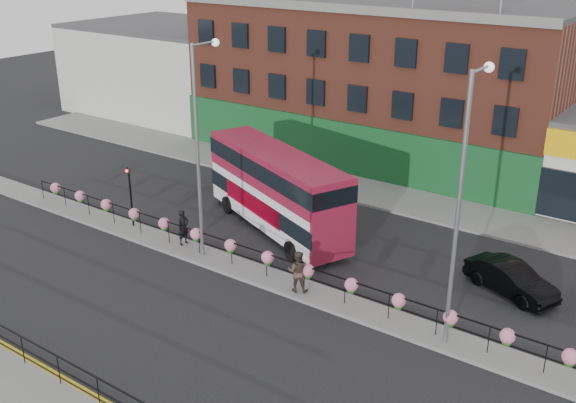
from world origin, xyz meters
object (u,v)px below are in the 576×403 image
Objects in this scene: double_decker_bus at (277,183)px; car at (511,279)px; pedestrian_b at (298,271)px; pedestrian_a at (183,227)px; lamp_column_east at (463,188)px; lamp_column_west at (201,134)px.

double_decker_bus is 12.09m from car.
double_decker_bus reaches higher than pedestrian_b.
lamp_column_east is (13.76, -0.24, 5.10)m from pedestrian_a.
double_decker_bus reaches higher than car.
lamp_column_east reaches higher than lamp_column_west.
pedestrian_b reaches higher than pedestrian_a.
car is 2.37× the size of pedestrian_b.
car is at bearing -68.50° from pedestrian_a.
pedestrian_b is at bearing -91.21° from pedestrian_a.
lamp_column_east reaches higher than car.
lamp_column_west is at bearing -90.63° from pedestrian_a.
lamp_column_east is at bearing -0.61° from lamp_column_west.
lamp_column_west is at bearing -102.02° from double_decker_bus.
double_decker_bus is 1.06× the size of lamp_column_west.
lamp_column_west is at bearing -28.60° from pedestrian_b.
lamp_column_east is (-0.65, -4.97, 5.45)m from car.
pedestrian_a is 0.96× the size of pedestrian_b.
pedestrian_b is 0.18× the size of lamp_column_east.
pedestrian_a is 0.18× the size of lamp_column_east.
pedestrian_b is (4.67, -4.84, -1.49)m from double_decker_bus.
double_decker_bus is at bearing -26.78° from pedestrian_a.
pedestrian_a is 14.68m from lamp_column_east.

